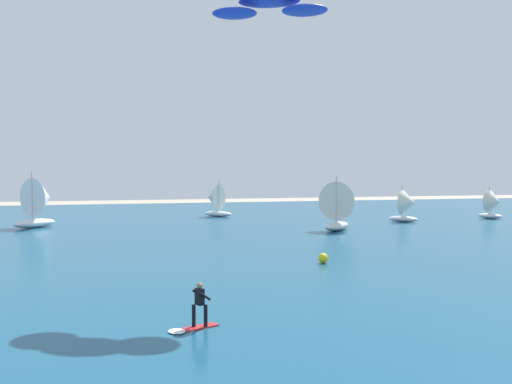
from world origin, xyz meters
The scene contains 9 objects.
ocean centered at (0.00, 51.47, 0.05)m, with size 160.00×90.00×0.10m, color navy.
kitesurfer centered at (-3.98, 20.01, 0.70)m, with size 2.02×1.26×1.67m.
kite centered at (0.88, 27.13, 14.08)m, with size 6.14×4.05×0.89m.
sailboat_mid_right centered at (14.37, 49.05, 2.51)m, with size 4.67×4.63×5.27m.
sailboat_anchored_offshore centered at (37.18, 55.68, 1.84)m, with size 3.00×3.38×3.80m.
sailboat_far_left centered at (-14.10, 59.24, 2.68)m, with size 4.99×4.95×5.63m.
sailboat_outermost centered at (24.96, 54.54, 1.96)m, with size 3.51×3.63×4.06m.
sailboat_near_shore centered at (5.34, 67.16, 2.17)m, with size 4.03×3.92×4.51m.
marker_buoy centered at (5.75, 31.81, 0.41)m, with size 0.62×0.62×0.62m, color yellow.
Camera 1 is at (-6.78, 0.69, 5.86)m, focal length 37.84 mm.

